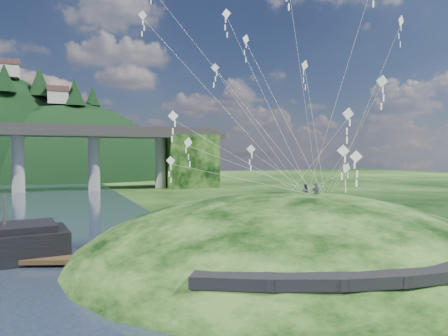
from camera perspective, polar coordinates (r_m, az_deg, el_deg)
name	(u,v)px	position (r m, az deg, el deg)	size (l,w,h in m)	color
ground	(205,273)	(28.49, -2.74, -14.71)	(320.00, 320.00, 0.00)	black
grass_hill	(288,273)	(34.07, 9.16, -14.56)	(36.00, 32.00, 13.00)	black
footpath	(398,267)	(24.00, 23.63, -12.88)	(22.29, 5.84, 0.83)	black
wooden_dock	(86,259)	(32.01, -19.15, -12.14)	(13.65, 7.04, 0.99)	#342615
kite_flyers	(310,183)	(34.13, 12.15, -2.17)	(0.91, 2.19, 1.75)	#252632
kite_swarm	(270,83)	(31.75, 6.55, 11.99)	(14.97, 17.39, 18.92)	white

